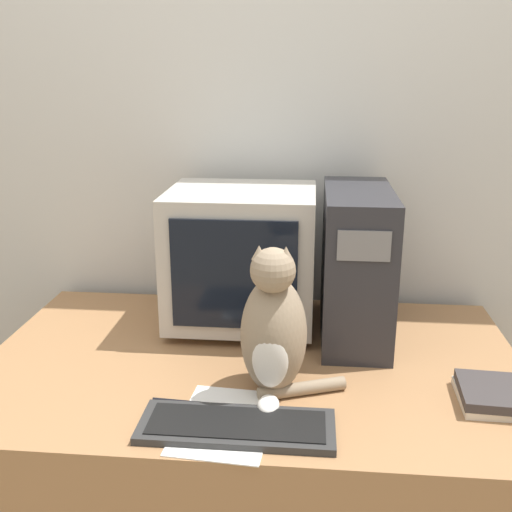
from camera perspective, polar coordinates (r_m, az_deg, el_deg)
name	(u,v)px	position (r m, az deg, el deg)	size (l,w,h in m)	color
wall_back	(268,143)	(2.06, 1.12, 10.74)	(7.00, 0.05, 2.50)	silver
desk	(252,467)	(1.89, -0.34, -19.43)	(1.50, 0.93, 0.71)	#9E7047
crt_monitor	(242,257)	(1.85, -1.37, -0.06)	(0.44, 0.39, 0.43)	#BCB7AD
computer_tower	(356,264)	(1.80, 9.49, -0.75)	(0.19, 0.46, 0.45)	#28282D
keyboard	(237,426)	(1.40, -1.81, -15.89)	(0.44, 0.16, 0.02)	#2D2D2D
cat	(274,331)	(1.47, 1.72, -7.16)	(0.27, 0.24, 0.39)	gray
book_stack	(490,395)	(1.59, 21.35, -12.21)	(0.16, 0.19, 0.04)	beige
pen	(184,402)	(1.50, -6.87, -13.63)	(0.16, 0.02, 0.01)	black
paper_sheet	(225,422)	(1.43, -3.00, -15.49)	(0.23, 0.31, 0.00)	white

